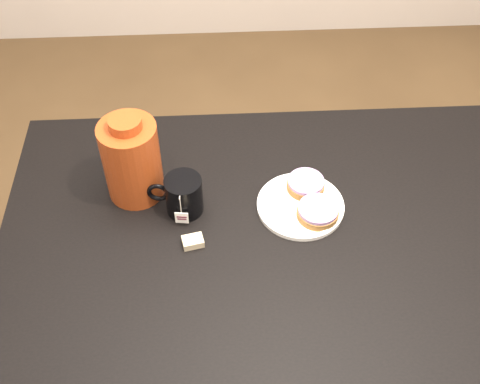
# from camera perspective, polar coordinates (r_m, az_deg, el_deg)

# --- Properties ---
(table) EXTENTS (1.40, 0.90, 0.75)m
(table) POSITION_cam_1_polar(r_m,az_deg,el_deg) (1.39, 6.97, -7.14)
(table) COLOR black
(table) RESTS_ON ground_plane
(plate) EXTENTS (0.20, 0.20, 0.01)m
(plate) POSITION_cam_1_polar(r_m,az_deg,el_deg) (1.38, 5.76, -1.23)
(plate) COLOR white
(plate) RESTS_ON table
(bagel_back) EXTENTS (0.12, 0.12, 0.03)m
(bagel_back) POSITION_cam_1_polar(r_m,az_deg,el_deg) (1.41, 6.25, 0.74)
(bagel_back) COLOR brown
(bagel_back) RESTS_ON plate
(bagel_front) EXTENTS (0.11, 0.11, 0.03)m
(bagel_front) POSITION_cam_1_polar(r_m,az_deg,el_deg) (1.35, 7.39, -1.86)
(bagel_front) COLOR brown
(bagel_front) RESTS_ON plate
(mug) EXTENTS (0.13, 0.10, 0.09)m
(mug) POSITION_cam_1_polar(r_m,az_deg,el_deg) (1.35, -5.44, -0.29)
(mug) COLOR black
(mug) RESTS_ON table
(teabag_pouch) EXTENTS (0.05, 0.04, 0.02)m
(teabag_pouch) POSITION_cam_1_polar(r_m,az_deg,el_deg) (1.31, -4.49, -4.70)
(teabag_pouch) COLOR #C6B793
(teabag_pouch) RESTS_ON table
(bagel_package) EXTENTS (0.14, 0.14, 0.22)m
(bagel_package) POSITION_cam_1_polar(r_m,az_deg,el_deg) (1.37, -10.23, 3.06)
(bagel_package) COLOR maroon
(bagel_package) RESTS_ON table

